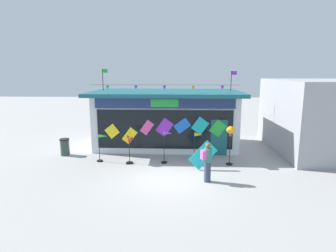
{
  "coord_description": "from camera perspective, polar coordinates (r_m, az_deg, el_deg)",
  "views": [
    {
      "loc": [
        0.53,
        -11.5,
        4.55
      ],
      "look_at": [
        -0.07,
        2.74,
        1.8
      ],
      "focal_mm": 29.92,
      "sensor_mm": 36.0,
      "label": 1
    }
  ],
  "objects": [
    {
      "name": "wind_spinner_left",
      "position": [
        14.14,
        -7.93,
        -3.93
      ],
      "size": [
        0.41,
        0.36,
        1.48
      ],
      "color": "black",
      "rests_on": "ground_plane"
    },
    {
      "name": "wind_spinner_center_left",
      "position": [
        14.03,
        -0.25,
        -3.18
      ],
      "size": [
        0.58,
        0.31,
        1.65
      ],
      "color": "black",
      "rests_on": "ground_plane"
    },
    {
      "name": "wind_spinner_right",
      "position": [
        14.02,
        12.62,
        -1.5
      ],
      "size": [
        0.39,
        0.39,
        1.96
      ],
      "color": "black",
      "rests_on": "ground_plane"
    },
    {
      "name": "trash_bin",
      "position": [
        16.56,
        -20.27,
        -4.01
      ],
      "size": [
        0.52,
        0.52,
        0.93
      ],
      "color": "#2D4238",
      "rests_on": "ground_plane"
    },
    {
      "name": "display_kite_on_ground",
      "position": [
        13.37,
        7.14,
        -5.9
      ],
      "size": [
        1.39,
        0.28,
        1.39
      ],
      "primitive_type": "cube",
      "rotation": [
        -0.2,
        0.79,
        0.0
      ],
      "color": "#19B7BC",
      "rests_on": "ground_plane"
    },
    {
      "name": "wind_spinner_center_right",
      "position": [
        14.23,
        5.96,
        -3.02
      ],
      "size": [
        0.56,
        0.3,
        1.57
      ],
      "color": "black",
      "rests_on": "ground_plane"
    },
    {
      "name": "ground_plane",
      "position": [
        12.38,
        -0.22,
        -10.63
      ],
      "size": [
        80.0,
        80.0,
        0.0
      ],
      "primitive_type": "plane",
      "color": "#9E9B99"
    },
    {
      "name": "person_near_camera",
      "position": [
        11.85,
        8.0,
        -7.17
      ],
      "size": [
        0.48,
        0.38,
        1.68
      ],
      "rotation": [
        0.0,
        0.0,
        1.88
      ],
      "color": "#333D56",
      "rests_on": "ground_plane"
    },
    {
      "name": "wind_spinner_far_left",
      "position": [
        14.74,
        -13.35,
        -3.6
      ],
      "size": [
        0.61,
        0.31,
        1.43
      ],
      "color": "black",
      "rests_on": "ground_plane"
    },
    {
      "name": "kite_shop_building",
      "position": [
        17.33,
        -0.32,
        1.64
      ],
      "size": [
        8.7,
        5.1,
        4.74
      ],
      "color": "silver",
      "rests_on": "ground_plane"
    }
  ]
}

